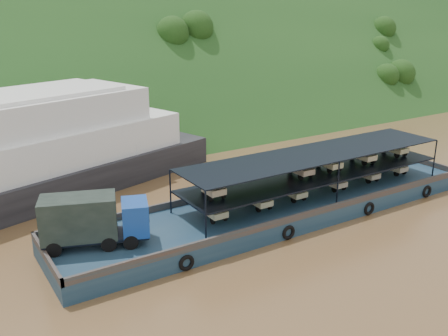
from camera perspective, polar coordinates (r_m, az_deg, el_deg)
ground at (r=39.51m, az=4.80°, el=-5.08°), size 160.00×160.00×0.00m
hillside at (r=70.24m, az=-13.16°, el=4.88°), size 140.00×39.60×39.60m
cargo_barge at (r=37.90m, az=5.03°, el=-4.31°), size 35.10×7.18×4.54m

